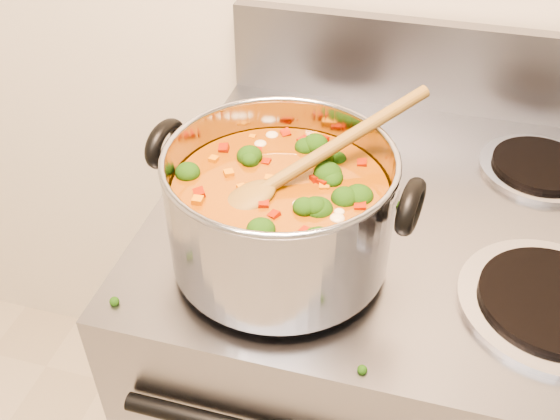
% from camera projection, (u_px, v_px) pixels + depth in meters
% --- Properties ---
extents(electric_range, '(0.75, 0.68, 1.08)m').
position_uv_depth(electric_range, '(384.00, 388.00, 1.21)').
color(electric_range, gray).
rests_on(electric_range, ground).
extents(stockpot, '(0.34, 0.28, 0.17)m').
position_uv_depth(stockpot, '(280.00, 210.00, 0.78)').
color(stockpot, '#9F9FA6').
rests_on(stockpot, electric_range).
extents(wooden_spoon, '(0.23, 0.24, 0.10)m').
position_uv_depth(wooden_spoon, '(296.00, 170.00, 0.75)').
color(wooden_spoon, brown).
rests_on(wooden_spoon, stockpot).
extents(cooktop_crumbs, '(0.18, 0.35, 0.01)m').
position_uv_depth(cooktop_crumbs, '(186.00, 234.00, 0.87)').
color(cooktop_crumbs, black).
rests_on(cooktop_crumbs, electric_range).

